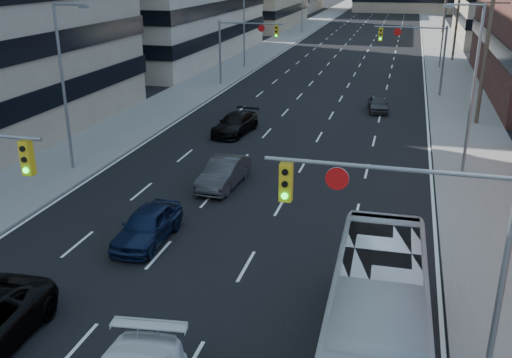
{
  "coord_description": "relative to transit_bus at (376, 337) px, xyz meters",
  "views": [
    {
      "loc": [
        7.04,
        -6.39,
        10.76
      ],
      "look_at": [
        1.24,
        15.61,
        2.2
      ],
      "focal_mm": 40.0,
      "sensor_mm": 36.0,
      "label": 1
    }
  ],
  "objects": [
    {
      "name": "utility_pole_block",
      "position": [
        5.31,
        29.37,
        4.23
      ],
      "size": [
        2.2,
        0.28,
        11.0
      ],
      "color": "#4C3D2D",
      "rests_on": "ground"
    },
    {
      "name": "transit_bus",
      "position": [
        0.0,
        0.0,
        0.0
      ],
      "size": [
        2.82,
        11.19,
        3.1
      ],
      "primitive_type": "imported",
      "rotation": [
        0.0,
        0.0,
        0.02
      ],
      "color": "#BCBCBC",
      "rests_on": "ground"
    },
    {
      "name": "signal_near_right",
      "position": [
        0.56,
        1.36,
        2.77
      ],
      "size": [
        6.59,
        0.33,
        6.0
      ],
      "color": "slate",
      "rests_on": "ground"
    },
    {
      "name": "sedan_black_far",
      "position": [
        -10.76,
        22.8,
        -0.86
      ],
      "size": [
        2.51,
        4.96,
        1.38
      ],
      "primitive_type": "imported",
      "rotation": [
        0.0,
        0.0,
        -0.13
      ],
      "color": "black",
      "rests_on": "ground"
    },
    {
      "name": "sidewalk_right",
      "position": [
        4.61,
        123.37,
        -1.48
      ],
      "size": [
        5.0,
        300.0,
        0.15
      ],
      "primitive_type": "cube",
      "color": "slate",
      "rests_on": "ground"
    },
    {
      "name": "signal_far_right",
      "position": [
        0.79,
        38.36,
        2.75
      ],
      "size": [
        6.09,
        0.33,
        6.0
      ],
      "color": "slate",
      "rests_on": "ground"
    },
    {
      "name": "streetlight_right_near",
      "position": [
        3.45,
        18.37,
        3.5
      ],
      "size": [
        2.03,
        0.22,
        9.0
      ],
      "color": "slate",
      "rests_on": "ground"
    },
    {
      "name": "sedan_grey_right",
      "position": [
        -1.78,
        31.62,
        -0.94
      ],
      "size": [
        1.9,
        3.76,
        1.23
      ],
      "primitive_type": "imported",
      "rotation": [
        0.0,
        0.0,
        0.13
      ],
      "color": "#2F2F31",
      "rests_on": "ground"
    },
    {
      "name": "streetlight_left_near",
      "position": [
        -17.23,
        13.37,
        3.5
      ],
      "size": [
        2.03,
        0.22,
        9.0
      ],
      "color": "slate",
      "rests_on": "ground"
    },
    {
      "name": "streetlight_right_far",
      "position": [
        3.45,
        53.37,
        3.5
      ],
      "size": [
        2.03,
        0.22,
        9.0
      ],
      "color": "slate",
      "rests_on": "ground"
    },
    {
      "name": "road_surface",
      "position": [
        -6.89,
        123.37,
        -1.54
      ],
      "size": [
        18.0,
        300.0,
        0.02
      ],
      "primitive_type": "cube",
      "color": "black",
      "rests_on": "ground"
    },
    {
      "name": "sedan_blue",
      "position": [
        -9.59,
        6.37,
        -0.82
      ],
      "size": [
        1.74,
        4.29,
        1.46
      ],
      "primitive_type": "imported",
      "rotation": [
        0.0,
        0.0,
        -0.0
      ],
      "color": "black",
      "rests_on": "ground"
    },
    {
      "name": "sedan_grey_center",
      "position": [
        -8.49,
        13.19,
        -0.83
      ],
      "size": [
        1.83,
        4.5,
        1.45
      ],
      "primitive_type": "imported",
      "rotation": [
        0.0,
        0.0,
        -0.07
      ],
      "color": "#2E2E30",
      "rests_on": "ground"
    },
    {
      "name": "streetlight_left_far",
      "position": [
        -17.23,
        83.37,
        3.5
      ],
      "size": [
        2.03,
        0.22,
        9.0
      ],
      "color": "slate",
      "rests_on": "ground"
    },
    {
      "name": "utility_pole_midblock",
      "position": [
        5.31,
        59.37,
        4.23
      ],
      "size": [
        2.2,
        0.28,
        11.0
      ],
      "color": "#4C3D2D",
      "rests_on": "ground"
    },
    {
      "name": "sidewalk_left",
      "position": [
        -18.39,
        123.37,
        -1.48
      ],
      "size": [
        5.0,
        300.0,
        0.15
      ],
      "primitive_type": "cube",
      "color": "slate",
      "rests_on": "ground"
    },
    {
      "name": "streetlight_left_mid",
      "position": [
        -17.23,
        48.37,
        3.5
      ],
      "size": [
        2.03,
        0.22,
        9.0
      ],
      "color": "slate",
      "rests_on": "ground"
    },
    {
      "name": "signal_far_left",
      "position": [
        -14.57,
        38.36,
        2.75
      ],
      "size": [
        6.09,
        0.33,
        6.0
      ],
      "color": "slate",
      "rests_on": "ground"
    }
  ]
}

